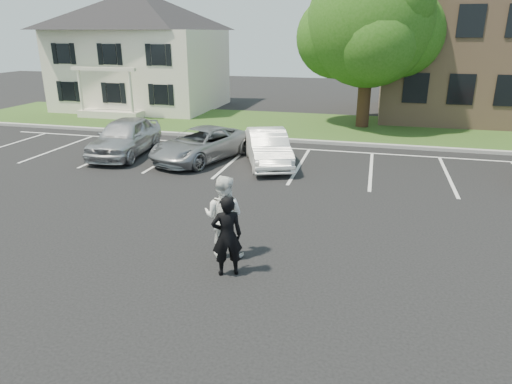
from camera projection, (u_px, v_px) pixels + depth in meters
ground_plane at (246, 254)px, 11.05m from camera, size 90.00×90.00×0.00m
curb at (313, 142)px, 21.98m from camera, size 40.00×0.30×0.15m
grass_strip at (323, 127)px, 25.64m from camera, size 44.00×8.00×0.08m
stall_lines at (337, 161)px, 18.89m from camera, size 34.00×5.36×0.01m
house at (141, 51)px, 31.08m from camera, size 10.30×9.22×7.60m
tree at (371, 26)px, 23.87m from camera, size 7.80×7.20×8.80m
man_black_suit at (227, 236)px, 9.84m from camera, size 0.80×0.69×1.84m
man_white_shirt at (224, 217)px, 10.66m from camera, size 1.02×0.82×2.00m
car_silver_west at (125, 137)px, 19.67m from camera, size 2.36×4.88×1.61m
car_silver_minivan at (201, 144)px, 18.94m from camera, size 3.69×5.26×1.33m
car_white_sedan at (268, 148)px, 18.25m from camera, size 2.91×4.50×1.40m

